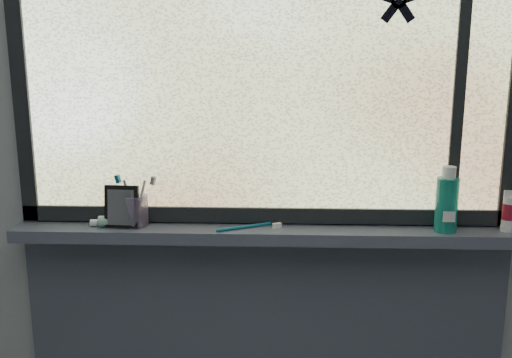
{
  "coord_description": "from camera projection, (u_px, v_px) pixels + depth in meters",
  "views": [
    {
      "loc": [
        0.04,
        -0.52,
        1.57
      ],
      "look_at": [
        -0.02,
        1.05,
        1.22
      ],
      "focal_mm": 40.0,
      "sensor_mm": 36.0,
      "label": 1
    }
  ],
  "objects": [
    {
      "name": "wall_back",
      "position": [
        265.0,
        153.0,
        1.85
      ],
      "size": [
        3.0,
        0.01,
        2.5
      ],
      "primitive_type": "cube",
      "color": "#9EA3A8",
      "rests_on": "ground"
    },
    {
      "name": "starfish_sticker",
      "position": [
        399.0,
        1.0,
        1.7
      ],
      "size": [
        0.15,
        0.02,
        0.15
      ],
      "primitive_type": null,
      "color": "black",
      "rests_on": "window_pane"
    },
    {
      "name": "frame_bottom",
      "position": [
        264.0,
        215.0,
        1.87
      ],
      "size": [
        1.6,
        0.03,
        0.05
      ],
      "primitive_type": "cube",
      "color": "black",
      "rests_on": "windowsill"
    },
    {
      "name": "frame_mullion",
      "position": [
        461.0,
        66.0,
        1.74
      ],
      "size": [
        0.03,
        0.03,
        1.0
      ],
      "primitive_type": "cube",
      "color": "black",
      "rests_on": "wall_back"
    },
    {
      "name": "toothbrush_cup",
      "position": [
        136.0,
        211.0,
        1.84
      ],
      "size": [
        0.09,
        0.09,
        0.1
      ],
      "primitive_type": "cylinder",
      "rotation": [
        0.0,
        0.0,
        -0.2
      ],
      "color": "#B499CA",
      "rests_on": "windowsill"
    },
    {
      "name": "window_pane",
      "position": [
        265.0,
        66.0,
        1.77
      ],
      "size": [
        1.5,
        0.01,
        1.0
      ],
      "primitive_type": "cube",
      "color": "silver",
      "rests_on": "wall_back"
    },
    {
      "name": "toothbrush_lying",
      "position": [
        244.0,
        226.0,
        1.82
      ],
      "size": [
        0.22,
        0.13,
        0.02
      ],
      "primitive_type": null,
      "rotation": [
        0.0,
        0.0,
        0.47
      ],
      "color": "#0C5872",
      "rests_on": "windowsill"
    },
    {
      "name": "cream_tube",
      "position": [
        509.0,
        210.0,
        1.78
      ],
      "size": [
        0.04,
        0.04,
        0.09
      ],
      "primitive_type": "cylinder",
      "rotation": [
        0.0,
        0.0,
        -0.15
      ],
      "color": "silver",
      "rests_on": "windowsill"
    },
    {
      "name": "toothpaste_tube",
      "position": [
        115.0,
        221.0,
        1.84
      ],
      "size": [
        0.2,
        0.05,
        0.04
      ],
      "primitive_type": null,
      "rotation": [
        0.0,
        0.0,
        0.03
      ],
      "color": "silver",
      "rests_on": "windowsill"
    },
    {
      "name": "windowsill",
      "position": [
        264.0,
        234.0,
        1.83
      ],
      "size": [
        1.62,
        0.14,
        0.04
      ],
      "primitive_type": "cube",
      "color": "#454C5C",
      "rests_on": "wall_back"
    },
    {
      "name": "vanity_mirror",
      "position": [
        122.0,
        207.0,
        1.82
      ],
      "size": [
        0.11,
        0.06,
        0.14
      ],
      "primitive_type": "cube",
      "rotation": [
        0.0,
        0.0,
        -0.08
      ],
      "color": "black",
      "rests_on": "windowsill"
    },
    {
      "name": "mouthwash_bottle",
      "position": [
        447.0,
        199.0,
        1.77
      ],
      "size": [
        0.08,
        0.08,
        0.17
      ],
      "primitive_type": "cylinder",
      "rotation": [
        0.0,
        0.0,
        0.17
      ],
      "color": "teal",
      "rests_on": "windowsill"
    },
    {
      "name": "frame_left",
      "position": [
        19.0,
        65.0,
        1.8
      ],
      "size": [
        0.05,
        0.03,
        1.1
      ],
      "primitive_type": "cube",
      "color": "black",
      "rests_on": "wall_back"
    }
  ]
}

